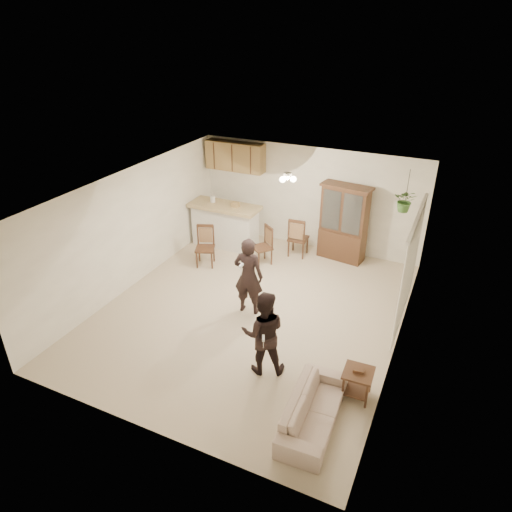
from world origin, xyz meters
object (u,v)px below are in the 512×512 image
at_px(sofa, 314,403).
at_px(adult, 248,271).
at_px(side_table, 357,384).
at_px(chair_hutch_right, 298,244).
at_px(chair_hutch_left, 262,253).
at_px(chair_bar, 205,254).
at_px(china_hutch, 344,223).
at_px(child, 263,336).

height_order(sofa, adult, adult).
relative_size(side_table, chair_hutch_right, 0.54).
bearing_deg(sofa, chair_hutch_left, 30.36).
xyz_separation_m(sofa, chair_bar, (-3.77, 3.40, -0.10)).
xyz_separation_m(chair_bar, chair_hutch_left, (1.16, 0.62, -0.01)).
distance_m(china_hutch, chair_bar, 3.28).
bearing_deg(china_hutch, side_table, -63.19).
bearing_deg(side_table, chair_bar, 147.77).
bearing_deg(china_hutch, adult, -100.97).
bearing_deg(chair_bar, adult, -58.50).
distance_m(child, china_hutch, 4.36).
bearing_deg(chair_bar, child, -67.21).
relative_size(chair_bar, chair_hutch_left, 1.03).
bearing_deg(china_hutch, child, -82.81).
distance_m(sofa, chair_bar, 5.08).
bearing_deg(sofa, side_table, -32.60).
height_order(side_table, chair_hutch_left, chair_hutch_left).
height_order(child, chair_hutch_right, child).
relative_size(adult, chair_bar, 1.91).
distance_m(child, side_table, 1.59).
distance_m(china_hutch, chair_hutch_right, 1.20).
relative_size(sofa, china_hutch, 1.03).
bearing_deg(chair_bar, sofa, -64.17).
bearing_deg(chair_hutch_right, adult, 86.53).
height_order(chair_bar, chair_hutch_right, chair_hutch_right).
relative_size(sofa, chair_hutch_right, 1.91).
relative_size(sofa, adult, 1.04).
xyz_separation_m(adult, chair_bar, (-1.73, 1.28, -0.63)).
xyz_separation_m(sofa, child, (-1.09, 0.72, 0.31)).
bearing_deg(chair_hutch_left, side_table, -9.46).
xyz_separation_m(side_table, chair_hutch_right, (-2.43, 4.03, 0.03)).
bearing_deg(chair_hutch_right, side_table, 118.53).
xyz_separation_m(china_hutch, chair_hutch_left, (-1.60, -1.05, -0.64)).
relative_size(sofa, chair_hutch_left, 2.05).
distance_m(side_table, chair_hutch_left, 4.47).
relative_size(child, side_table, 2.52).
height_order(sofa, china_hutch, china_hutch).
bearing_deg(side_table, china_hutch, 108.54).
distance_m(adult, chair_hutch_right, 2.73).
bearing_deg(child, chair_hutch_right, -101.16).
height_order(chair_bar, chair_hutch_left, chair_bar).
bearing_deg(chair_hutch_right, chair_hutch_left, 48.63).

